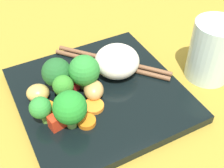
{
  "coord_description": "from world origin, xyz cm",
  "views": [
    {
      "loc": [
        14.11,
        32.14,
        35.78
      ],
      "look_at": [
        -1.62,
        1.35,
        3.55
      ],
      "focal_mm": 47.63,
      "sensor_mm": 36.0,
      "label": 1
    }
  ],
  "objects_px": {
    "carrot_slice_3": "(94,106)",
    "drinking_glass": "(212,51)",
    "rice_mound": "(117,61)",
    "broccoli_floret_1": "(57,73)",
    "square_plate": "(100,94)",
    "chopstick_pair": "(112,62)"
  },
  "relations": [
    {
      "from": "chopstick_pair",
      "to": "drinking_glass",
      "type": "bearing_deg",
      "value": -162.51
    },
    {
      "from": "square_plate",
      "to": "chopstick_pair",
      "type": "height_order",
      "value": "chopstick_pair"
    },
    {
      "from": "chopstick_pair",
      "to": "drinking_glass",
      "type": "distance_m",
      "value": 0.18
    },
    {
      "from": "carrot_slice_3",
      "to": "chopstick_pair",
      "type": "relative_size",
      "value": 0.18
    },
    {
      "from": "broccoli_floret_1",
      "to": "chopstick_pair",
      "type": "bearing_deg",
      "value": -171.61
    },
    {
      "from": "carrot_slice_3",
      "to": "drinking_glass",
      "type": "xyz_separation_m",
      "value": [
        -0.22,
        0.01,
        0.03
      ]
    },
    {
      "from": "square_plate",
      "to": "chopstick_pair",
      "type": "xyz_separation_m",
      "value": [
        -0.05,
        -0.05,
        0.01
      ]
    },
    {
      "from": "broccoli_floret_1",
      "to": "chopstick_pair",
      "type": "distance_m",
      "value": 0.11
    },
    {
      "from": "drinking_glass",
      "to": "carrot_slice_3",
      "type": "bearing_deg",
      "value": -1.3
    },
    {
      "from": "broccoli_floret_1",
      "to": "drinking_glass",
      "type": "distance_m",
      "value": 0.26
    },
    {
      "from": "square_plate",
      "to": "drinking_glass",
      "type": "xyz_separation_m",
      "value": [
        -0.2,
        0.03,
        0.05
      ]
    },
    {
      "from": "chopstick_pair",
      "to": "broccoli_floret_1",
      "type": "bearing_deg",
      "value": 56.4
    },
    {
      "from": "chopstick_pair",
      "to": "square_plate",
      "type": "bearing_deg",
      "value": 94.72
    },
    {
      "from": "broccoli_floret_1",
      "to": "drinking_glass",
      "type": "relative_size",
      "value": 0.55
    },
    {
      "from": "rice_mound",
      "to": "square_plate",
      "type": "bearing_deg",
      "value": 30.26
    },
    {
      "from": "chopstick_pair",
      "to": "drinking_glass",
      "type": "xyz_separation_m",
      "value": [
        -0.15,
        0.09,
        0.03
      ]
    },
    {
      "from": "rice_mound",
      "to": "broccoli_floret_1",
      "type": "xyz_separation_m",
      "value": [
        0.1,
        -0.01,
        0.01
      ]
    },
    {
      "from": "drinking_glass",
      "to": "chopstick_pair",
      "type": "bearing_deg",
      "value": -30.52
    },
    {
      "from": "square_plate",
      "to": "drinking_glass",
      "type": "bearing_deg",
      "value": 170.12
    },
    {
      "from": "square_plate",
      "to": "chopstick_pair",
      "type": "bearing_deg",
      "value": -133.29
    },
    {
      "from": "rice_mound",
      "to": "chopstick_pair",
      "type": "relative_size",
      "value": 0.43
    },
    {
      "from": "broccoli_floret_1",
      "to": "square_plate",
      "type": "bearing_deg",
      "value": 146.82
    }
  ]
}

